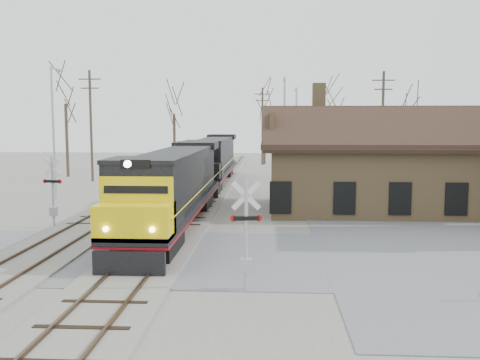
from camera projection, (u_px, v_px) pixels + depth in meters
The scene contains 20 objects.
ground at pixel (150, 256), 21.97m from camera, with size 140.00×140.00×0.00m, color gray.
road at pixel (150, 255), 21.97m from camera, with size 60.00×9.00×0.03m, color slate.
track_main at pixel (199, 200), 36.85m from camera, with size 3.40×90.00×0.24m.
track_siding at pixel (134, 200), 37.10m from camera, with size 3.40×90.00×0.24m.
depot at pixel (385, 171), 32.93m from camera, with size 15.20×9.31×7.90m.
locomotive_lead at pixel (173, 187), 27.19m from camera, with size 2.77×18.57×4.12m.
locomotive_trailing at pixel (213, 160), 45.88m from camera, with size 2.77×18.57×3.90m.
crossbuck_near at pixel (246, 238), 17.31m from camera, with size 1.05×0.28×3.68m.
crossbuck_far at pixel (53, 194), 27.58m from camera, with size 1.06×0.29×3.71m.
streetlight_a at pixel (54, 125), 37.88m from camera, with size 0.25×2.04×9.30m.
streetlight_b at pixel (284, 125), 45.63m from camera, with size 0.25×2.04×9.22m.
streetlight_c at pixel (296, 127), 53.45m from camera, with size 0.25×2.04×8.78m.
utility_pole_a at pixel (91, 124), 48.29m from camera, with size 2.00×0.24×10.02m.
utility_pole_b at pixel (262, 125), 66.68m from camera, with size 2.00×0.24×9.58m.
utility_pole_c at pixel (382, 124), 48.00m from camera, with size 2.00×0.24×9.90m.
tree_a at pixel (65, 91), 52.03m from camera, with size 4.78×4.78×11.71m.
tree_b at pixel (174, 105), 59.98m from camera, with size 4.17×4.17×10.22m.
tree_c at pixel (265, 96), 67.15m from camera, with size 4.93×4.93×12.08m.
tree_d at pixel (335, 95), 61.39m from camera, with size 4.83×4.83×11.85m.
tree_e at pixel (411, 111), 56.58m from camera, with size 3.75×3.75×9.20m.
Camera 1 is at (4.94, -21.24, 5.53)m, focal length 40.00 mm.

